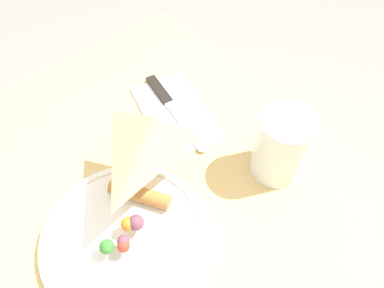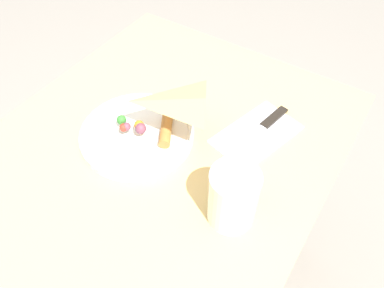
{
  "view_description": "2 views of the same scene",
  "coord_description": "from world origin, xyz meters",
  "px_view_note": "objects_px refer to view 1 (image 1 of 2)",
  "views": [
    {
      "loc": [
        0.12,
        -0.13,
        1.29
      ],
      "look_at": [
        -0.16,
        0.12,
        0.79
      ],
      "focal_mm": 35.0,
      "sensor_mm": 36.0,
      "label": 1
    },
    {
      "loc": [
        0.29,
        0.34,
        1.37
      ],
      "look_at": [
        -0.14,
        0.07,
        0.78
      ],
      "focal_mm": 35.0,
      "sensor_mm": 36.0,
      "label": 2
    }
  ],
  "objects_px": {
    "plate_pizza": "(125,236)",
    "napkin_folded": "(175,113)",
    "butter_knife": "(172,107)",
    "milk_glass": "(281,147)"
  },
  "relations": [
    {
      "from": "plate_pizza",
      "to": "napkin_folded",
      "type": "xyz_separation_m",
      "value": [
        -0.15,
        0.22,
        -0.01
      ]
    },
    {
      "from": "napkin_folded",
      "to": "butter_knife",
      "type": "distance_m",
      "value": 0.01
    },
    {
      "from": "milk_glass",
      "to": "plate_pizza",
      "type": "bearing_deg",
      "value": -102.89
    },
    {
      "from": "plate_pizza",
      "to": "milk_glass",
      "type": "height_order",
      "value": "milk_glass"
    },
    {
      "from": "napkin_folded",
      "to": "plate_pizza",
      "type": "bearing_deg",
      "value": -56.05
    },
    {
      "from": "napkin_folded",
      "to": "butter_knife",
      "type": "bearing_deg",
      "value": 168.84
    },
    {
      "from": "milk_glass",
      "to": "napkin_folded",
      "type": "xyz_separation_m",
      "value": [
        -0.21,
        -0.05,
        -0.06
      ]
    },
    {
      "from": "butter_knife",
      "to": "milk_glass",
      "type": "bearing_deg",
      "value": 23.38
    },
    {
      "from": "butter_knife",
      "to": "plate_pizza",
      "type": "bearing_deg",
      "value": -43.17
    },
    {
      "from": "plate_pizza",
      "to": "napkin_folded",
      "type": "height_order",
      "value": "plate_pizza"
    }
  ]
}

